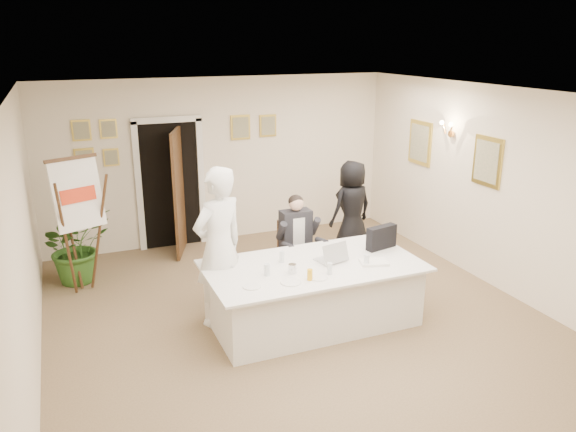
% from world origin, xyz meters
% --- Properties ---
extents(floor, '(7.00, 7.00, 0.00)m').
position_xyz_m(floor, '(0.00, 0.00, 0.00)').
color(floor, brown).
rests_on(floor, ground).
extents(ceiling, '(6.00, 7.00, 0.02)m').
position_xyz_m(ceiling, '(0.00, 0.00, 2.80)').
color(ceiling, white).
rests_on(ceiling, wall_back).
extents(wall_back, '(6.00, 0.10, 2.80)m').
position_xyz_m(wall_back, '(0.00, 3.50, 1.40)').
color(wall_back, white).
rests_on(wall_back, floor).
extents(wall_front, '(6.00, 0.10, 2.80)m').
position_xyz_m(wall_front, '(0.00, -3.50, 1.40)').
color(wall_front, white).
rests_on(wall_front, floor).
extents(wall_left, '(0.10, 7.00, 2.80)m').
position_xyz_m(wall_left, '(-3.00, 0.00, 1.40)').
color(wall_left, white).
rests_on(wall_left, floor).
extents(wall_right, '(0.10, 7.00, 2.80)m').
position_xyz_m(wall_right, '(3.00, 0.00, 1.40)').
color(wall_right, white).
rests_on(wall_right, floor).
extents(doorway, '(1.14, 0.86, 2.20)m').
position_xyz_m(doorway, '(-0.88, 3.32, 1.04)').
color(doorway, black).
rests_on(doorway, floor).
extents(pictures_back_wall, '(3.40, 0.06, 0.80)m').
position_xyz_m(pictures_back_wall, '(-0.80, 3.47, 1.85)').
color(pictures_back_wall, gold).
rests_on(pictures_back_wall, wall_back).
extents(pictures_right_wall, '(0.06, 2.20, 0.80)m').
position_xyz_m(pictures_right_wall, '(2.97, 1.20, 1.75)').
color(pictures_right_wall, gold).
rests_on(pictures_right_wall, wall_right).
extents(wall_sconce, '(0.20, 0.30, 0.24)m').
position_xyz_m(wall_sconce, '(2.90, 1.20, 2.10)').
color(wall_sconce, gold).
rests_on(wall_sconce, wall_right).
extents(conference_table, '(2.62, 1.40, 0.78)m').
position_xyz_m(conference_table, '(0.15, 0.06, 0.39)').
color(conference_table, silver).
rests_on(conference_table, floor).
extents(seated_man, '(0.68, 0.71, 1.36)m').
position_xyz_m(seated_man, '(0.39, 1.12, 0.68)').
color(seated_man, black).
rests_on(seated_man, floor).
extents(flip_chart, '(0.68, 0.53, 1.89)m').
position_xyz_m(flip_chart, '(-2.43, 2.07, 0.87)').
color(flip_chart, '#361F11').
rests_on(flip_chart, floor).
extents(standing_man, '(0.86, 0.73, 1.99)m').
position_xyz_m(standing_man, '(-0.90, 0.50, 0.99)').
color(standing_man, white).
rests_on(standing_man, floor).
extents(standing_woman, '(0.84, 0.63, 1.55)m').
position_xyz_m(standing_woman, '(1.74, 2.00, 0.77)').
color(standing_woman, black).
rests_on(standing_woman, floor).
extents(potted_palm, '(1.25, 1.20, 1.07)m').
position_xyz_m(potted_palm, '(-2.48, 2.50, 0.54)').
color(potted_palm, '#2E5B1E').
rests_on(potted_palm, floor).
extents(laptop, '(0.43, 0.44, 0.28)m').
position_xyz_m(laptop, '(0.41, 0.10, 0.91)').
color(laptop, '#B7BABC').
rests_on(laptop, conference_table).
extents(laptop_bag, '(0.45, 0.21, 0.30)m').
position_xyz_m(laptop_bag, '(1.20, 0.22, 0.93)').
color(laptop_bag, black).
rests_on(laptop_bag, conference_table).
extents(paper_stack, '(0.38, 0.31, 0.03)m').
position_xyz_m(paper_stack, '(0.84, -0.20, 0.79)').
color(paper_stack, white).
rests_on(paper_stack, conference_table).
extents(plate_left, '(0.22, 0.22, 0.01)m').
position_xyz_m(plate_left, '(-0.76, -0.28, 0.78)').
color(plate_left, white).
rests_on(plate_left, conference_table).
extents(plate_mid, '(0.26, 0.26, 0.01)m').
position_xyz_m(plate_mid, '(-0.31, -0.34, 0.78)').
color(plate_mid, white).
rests_on(plate_mid, conference_table).
extents(plate_near, '(0.22, 0.22, 0.01)m').
position_xyz_m(plate_near, '(0.03, -0.34, 0.78)').
color(plate_near, white).
rests_on(plate_near, conference_table).
extents(glass_a, '(0.08, 0.08, 0.14)m').
position_xyz_m(glass_a, '(-0.49, -0.04, 0.84)').
color(glass_a, silver).
rests_on(glass_a, conference_table).
extents(glass_b, '(0.08, 0.08, 0.14)m').
position_xyz_m(glass_b, '(0.20, -0.29, 0.84)').
color(glass_b, silver).
rests_on(glass_b, conference_table).
extents(glass_c, '(0.08, 0.08, 0.14)m').
position_xyz_m(glass_c, '(0.73, -0.22, 0.84)').
color(glass_c, silver).
rests_on(glass_c, conference_table).
extents(glass_d, '(0.07, 0.07, 0.14)m').
position_xyz_m(glass_d, '(-0.18, 0.27, 0.84)').
color(glass_d, silver).
rests_on(glass_d, conference_table).
extents(oj_glass, '(0.06, 0.06, 0.13)m').
position_xyz_m(oj_glass, '(-0.08, -0.35, 0.84)').
color(oj_glass, gold).
rests_on(oj_glass, conference_table).
extents(steel_jug, '(0.12, 0.12, 0.11)m').
position_xyz_m(steel_jug, '(-0.19, -0.09, 0.83)').
color(steel_jug, silver).
rests_on(steel_jug, conference_table).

